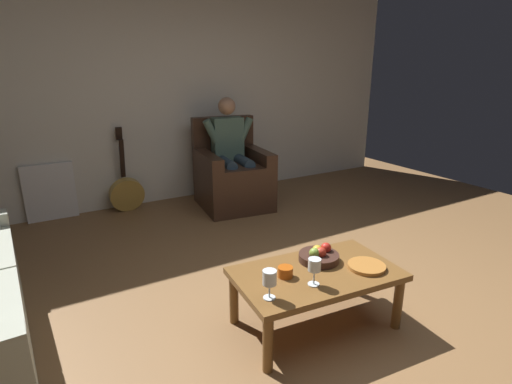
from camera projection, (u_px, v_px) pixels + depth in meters
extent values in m
plane|color=brown|center=(352.00, 317.00, 2.73)|extent=(7.38, 7.38, 0.00)
cube|color=silver|center=(180.00, 87.00, 4.87)|extent=(6.32, 0.06, 2.75)
cube|color=#392418|center=(234.00, 189.00, 4.81)|extent=(0.86, 0.92, 0.44)
cube|color=#392418|center=(235.00, 168.00, 4.68)|extent=(0.57, 0.76, 0.10)
cube|color=#392418|center=(258.00, 159.00, 4.83)|extent=(0.24, 0.84, 0.24)
cube|color=#392418|center=(207.00, 164.00, 4.59)|extent=(0.24, 0.84, 0.24)
cube|color=#392418|center=(223.00, 141.00, 4.97)|extent=(0.77, 0.21, 0.60)
cube|color=#496556|center=(227.00, 139.00, 4.80)|extent=(0.38, 0.22, 0.50)
sphere|color=#A87A5B|center=(227.00, 106.00, 4.69)|extent=(0.20, 0.20, 0.20)
cylinder|color=#2A3B47|center=(243.00, 162.00, 4.72)|extent=(0.19, 0.47, 0.13)
cylinder|color=#2A3B47|center=(250.00, 190.00, 4.60)|extent=(0.13, 0.13, 0.54)
cylinder|color=#496556|center=(245.00, 129.00, 4.81)|extent=(0.21, 0.11, 0.29)
cylinder|color=#2A3B47|center=(226.00, 163.00, 4.64)|extent=(0.19, 0.47, 0.13)
cylinder|color=#2A3B47|center=(233.00, 192.00, 4.52)|extent=(0.13, 0.13, 0.54)
cylinder|color=#496556|center=(211.00, 131.00, 4.65)|extent=(0.21, 0.11, 0.29)
cube|color=brown|center=(316.00, 274.00, 2.54)|extent=(1.08, 0.69, 0.04)
cylinder|color=brown|center=(398.00, 303.00, 2.57)|extent=(0.06, 0.06, 0.35)
cylinder|color=brown|center=(268.00, 344.00, 2.20)|extent=(0.06, 0.06, 0.35)
cylinder|color=brown|center=(350.00, 269.00, 3.00)|extent=(0.06, 0.06, 0.35)
cylinder|color=brown|center=(234.00, 299.00, 2.63)|extent=(0.06, 0.06, 0.35)
cylinder|color=#B0893B|center=(127.00, 195.00, 4.67)|extent=(0.39, 0.16, 0.40)
cylinder|color=black|center=(128.00, 194.00, 4.63)|extent=(0.11, 0.02, 0.11)
cube|color=black|center=(122.00, 158.00, 4.60)|extent=(0.05, 0.10, 0.45)
cube|color=black|center=(119.00, 133.00, 4.55)|extent=(0.07, 0.05, 0.14)
cube|color=white|center=(50.00, 192.00, 4.38)|extent=(0.51, 0.06, 0.62)
cylinder|color=silver|center=(314.00, 284.00, 2.38)|extent=(0.07, 0.07, 0.01)
cylinder|color=silver|center=(314.00, 277.00, 2.37)|extent=(0.01, 0.01, 0.09)
cylinder|color=silver|center=(315.00, 265.00, 2.34)|extent=(0.08, 0.08, 0.07)
cylinder|color=#590C19|center=(314.00, 268.00, 2.35)|extent=(0.07, 0.07, 0.03)
cylinder|color=silver|center=(269.00, 298.00, 2.24)|extent=(0.07, 0.07, 0.01)
cylinder|color=silver|center=(269.00, 291.00, 2.23)|extent=(0.01, 0.01, 0.08)
cylinder|color=silver|center=(270.00, 277.00, 2.20)|extent=(0.08, 0.08, 0.08)
cylinder|color=#590C19|center=(270.00, 281.00, 2.21)|extent=(0.07, 0.07, 0.03)
cylinder|color=#39211A|center=(319.00, 257.00, 2.66)|extent=(0.27, 0.27, 0.05)
sphere|color=olive|center=(314.00, 253.00, 2.62)|extent=(0.07, 0.07, 0.07)
sphere|color=#B72F1E|center=(321.00, 252.00, 2.63)|extent=(0.07, 0.07, 0.07)
sphere|color=red|center=(326.00, 248.00, 2.70)|extent=(0.07, 0.07, 0.07)
sphere|color=gold|center=(317.00, 250.00, 2.66)|extent=(0.07, 0.07, 0.07)
cylinder|color=#AE6E30|center=(367.00, 266.00, 2.57)|extent=(0.24, 0.24, 0.02)
cylinder|color=#AE4B11|center=(285.00, 272.00, 2.46)|extent=(0.09, 0.09, 0.06)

